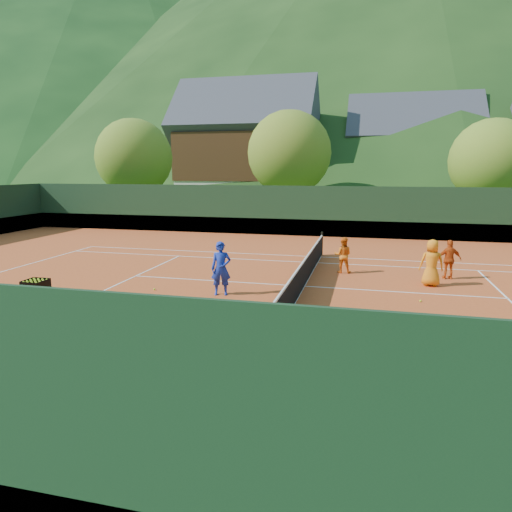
% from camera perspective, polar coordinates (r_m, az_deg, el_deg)
% --- Properties ---
extents(ground, '(400.00, 400.00, 0.00)m').
position_cam_1_polar(ground, '(15.87, 6.02, -3.85)').
color(ground, '#2D541A').
rests_on(ground, ground).
extents(clay_court, '(40.00, 24.00, 0.02)m').
position_cam_1_polar(clay_court, '(15.87, 6.02, -3.81)').
color(clay_court, '#B3461D').
rests_on(clay_court, ground).
extents(mountain_far, '(280.00, 280.00, 110.00)m').
position_cam_1_polar(mountain_far, '(182.66, 17.62, 26.59)').
color(mountain_far, black).
rests_on(mountain_far, ground).
extents(mountain_far_left, '(260.00, 260.00, 100.00)m').
position_cam_1_polar(mountain_far_left, '(194.63, -16.37, 24.11)').
color(mountain_far_left, '#123311').
rests_on(mountain_far_left, ground).
extents(coach, '(0.72, 0.56, 1.73)m').
position_cam_1_polar(coach, '(14.58, -4.39, -1.56)').
color(coach, '#172C9A').
rests_on(coach, clay_court).
extents(student_a, '(0.68, 0.54, 1.39)m').
position_cam_1_polar(student_a, '(18.01, 10.81, 0.12)').
color(student_a, orange).
rests_on(student_a, clay_court).
extents(student_b, '(0.90, 0.50, 1.45)m').
position_cam_1_polar(student_b, '(18.12, 23.02, -0.40)').
color(student_b, '#CB4912').
rests_on(student_b, clay_court).
extents(student_c, '(0.80, 0.52, 1.63)m').
position_cam_1_polar(student_c, '(16.79, 21.10, -0.80)').
color(student_c, orange).
rests_on(student_c, clay_court).
extents(tennis_ball_1, '(0.07, 0.07, 0.07)m').
position_cam_1_polar(tennis_ball_1, '(8.39, -12.72, -17.58)').
color(tennis_ball_1, '#C2EE27').
rests_on(tennis_ball_1, clay_court).
extents(tennis_ball_2, '(0.07, 0.07, 0.07)m').
position_cam_1_polar(tennis_ball_2, '(15.64, -12.58, -4.07)').
color(tennis_ball_2, '#C2EE27').
rests_on(tennis_ball_2, clay_court).
extents(tennis_ball_3, '(0.07, 0.07, 0.07)m').
position_cam_1_polar(tennis_ball_3, '(12.58, 0.56, -7.48)').
color(tennis_ball_3, '#C2EE27').
rests_on(tennis_ball_3, clay_court).
extents(tennis_ball_4, '(0.07, 0.07, 0.07)m').
position_cam_1_polar(tennis_ball_4, '(12.35, -14.50, -8.19)').
color(tennis_ball_4, '#C2EE27').
rests_on(tennis_ball_4, clay_court).
extents(tennis_ball_7, '(0.07, 0.07, 0.07)m').
position_cam_1_polar(tennis_ball_7, '(8.92, 0.96, -15.48)').
color(tennis_ball_7, '#C2EE27').
rests_on(tennis_ball_7, clay_court).
extents(tennis_ball_8, '(0.07, 0.07, 0.07)m').
position_cam_1_polar(tennis_ball_8, '(12.40, 11.87, -8.00)').
color(tennis_ball_8, '#C2EE27').
rests_on(tennis_ball_8, clay_court).
extents(tennis_ball_9, '(0.07, 0.07, 0.07)m').
position_cam_1_polar(tennis_ball_9, '(8.57, 8.61, -16.78)').
color(tennis_ball_9, '#C2EE27').
rests_on(tennis_ball_9, clay_court).
extents(tennis_ball_12, '(0.07, 0.07, 0.07)m').
position_cam_1_polar(tennis_ball_12, '(9.15, 10.67, -14.97)').
color(tennis_ball_12, '#C2EE27').
rests_on(tennis_ball_12, clay_court).
extents(tennis_ball_13, '(0.07, 0.07, 0.07)m').
position_cam_1_polar(tennis_ball_13, '(14.82, 19.87, -5.30)').
color(tennis_ball_13, '#C2EE27').
rests_on(tennis_ball_13, clay_court).
extents(tennis_ball_14, '(0.07, 0.07, 0.07)m').
position_cam_1_polar(tennis_ball_14, '(7.57, 17.34, -21.18)').
color(tennis_ball_14, '#C2EE27').
rests_on(tennis_ball_14, clay_court).
extents(tennis_ball_17, '(0.07, 0.07, 0.07)m').
position_cam_1_polar(tennis_ball_17, '(11.87, 3.94, -8.64)').
color(tennis_ball_17, '#C2EE27').
rests_on(tennis_ball_17, clay_court).
extents(tennis_ball_19, '(0.07, 0.07, 0.07)m').
position_cam_1_polar(tennis_ball_19, '(12.73, 21.69, -8.06)').
color(tennis_ball_19, '#C2EE27').
rests_on(tennis_ball_19, clay_court).
extents(court_lines, '(23.83, 11.03, 0.00)m').
position_cam_1_polar(court_lines, '(15.86, 6.02, -3.77)').
color(court_lines, white).
rests_on(court_lines, clay_court).
extents(tennis_net, '(0.10, 12.07, 1.10)m').
position_cam_1_polar(tennis_net, '(15.75, 6.06, -2.02)').
color(tennis_net, black).
rests_on(tennis_net, clay_court).
extents(perimeter_fence, '(40.40, 24.24, 3.00)m').
position_cam_1_polar(perimeter_fence, '(15.60, 6.11, 0.66)').
color(perimeter_fence, black).
rests_on(perimeter_fence, clay_court).
extents(ball_hopper, '(0.57, 0.57, 1.00)m').
position_cam_1_polar(ball_hopper, '(13.93, -25.80, -3.72)').
color(ball_hopper, black).
rests_on(ball_hopper, clay_court).
extents(chalet_left, '(13.80, 9.93, 12.92)m').
position_cam_1_polar(chalet_left, '(46.82, -1.15, 12.85)').
color(chalet_left, beige).
rests_on(chalet_left, ground).
extents(chalet_mid, '(12.65, 8.82, 11.45)m').
position_cam_1_polar(chalet_mid, '(49.39, 18.77, 11.43)').
color(chalet_mid, beige).
rests_on(chalet_mid, ground).
extents(tree_a, '(6.00, 6.00, 7.88)m').
position_cam_1_polar(tree_a, '(37.80, -15.03, 11.79)').
color(tree_a, '#3F2619').
rests_on(tree_a, ground).
extents(tree_b, '(6.40, 6.40, 8.40)m').
position_cam_1_polar(tree_b, '(35.75, 4.17, 12.72)').
color(tree_b, '#422B1A').
rests_on(tree_b, ground).
extents(tree_c, '(5.60, 5.60, 7.35)m').
position_cam_1_polar(tree_c, '(35.14, 27.39, 10.53)').
color(tree_c, '#402A19').
rests_on(tree_c, ground).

